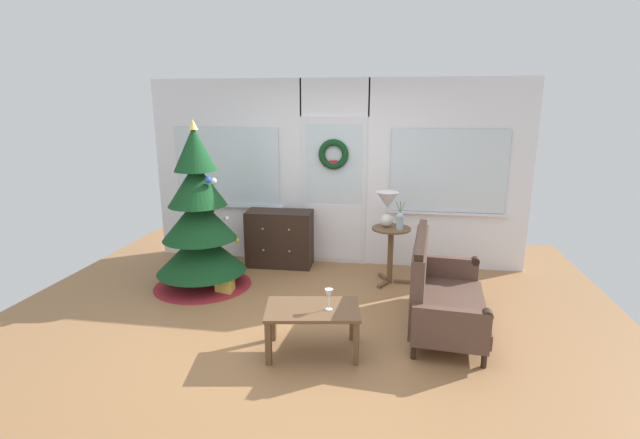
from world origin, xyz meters
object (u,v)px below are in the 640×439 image
coffee_table (313,315)px  side_table (391,244)px  table_lamp (387,204)px  gift_box (225,285)px  flower_vase (400,220)px  christmas_tree (199,226)px  dresser_cabinet (280,238)px  wine_glass (329,295)px  settee_sofa (438,292)px

coffee_table → side_table: bearing=69.9°
table_lamp → gift_box: bearing=-160.0°
side_table → coffee_table: bearing=-110.1°
side_table → gift_box: 2.10m
flower_vase → coffee_table: bearing=-113.5°
christmas_tree → flower_vase: christmas_tree is taller
dresser_cabinet → coffee_table: size_ratio=1.00×
flower_vase → wine_glass: flower_vase is taller
wine_glass → christmas_tree: bearing=142.6°
settee_sofa → gift_box: size_ratio=7.97×
side_table → wine_glass: size_ratio=3.71×
table_lamp → wine_glass: size_ratio=2.26×
table_lamp → coffee_table: table_lamp is taller
coffee_table → gift_box: 1.76m
christmas_tree → flower_vase: bearing=9.6°
dresser_cabinet → flower_vase: size_ratio=2.60×
christmas_tree → gift_box: 0.78m
side_table → wine_glass: (-0.52, -1.84, 0.06)m
gift_box → side_table: bearing=18.3°
flower_vase → gift_box: size_ratio=1.80×
dresser_cabinet → gift_box: bearing=-111.2°
wine_glass → gift_box: size_ratio=1.00×
christmas_tree → table_lamp: (2.25, 0.51, 0.24)m
settee_sofa → gift_box: bearing=168.8°
side_table → table_lamp: bearing=146.3°
coffee_table → wine_glass: wine_glass is taller
settee_sofa → gift_box: 2.51m
table_lamp → gift_box: (-1.89, -0.69, -0.91)m
table_lamp → flower_vase: bearing=-32.0°
side_table → wine_glass: bearing=-105.7°
dresser_cabinet → table_lamp: size_ratio=2.07×
settee_sofa → gift_box: settee_sofa is taller
christmas_tree → dresser_cabinet: bearing=49.2°
side_table → table_lamp: table_lamp is taller
dresser_cabinet → settee_sofa: 2.56m
table_lamp → coffee_table: 2.06m
side_table → flower_vase: flower_vase is taller
settee_sofa → flower_vase: 1.23m
christmas_tree → settee_sofa: christmas_tree is taller
coffee_table → christmas_tree: bearing=140.4°
flower_vase → gift_box: flower_vase is taller
settee_sofa → wine_glass: 1.25m
settee_sofa → flower_vase: size_ratio=4.43×
gift_box → coffee_table: bearing=-42.6°
settee_sofa → flower_vase: (-0.39, 1.07, 0.46)m
settee_sofa → coffee_table: bearing=-149.0°
wine_glass → flower_vase: bearing=70.8°
dresser_cabinet → coffee_table: dresser_cabinet is taller
flower_vase → gift_box: (-2.05, -0.59, -0.74)m
christmas_tree → wine_glass: christmas_tree is taller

